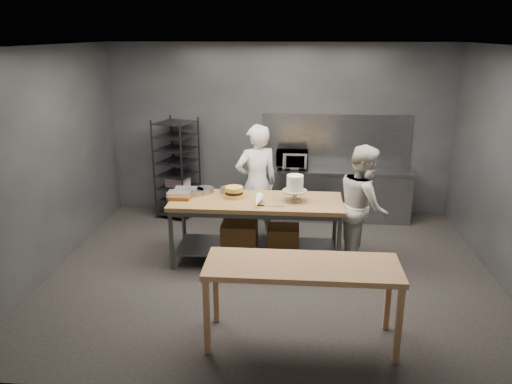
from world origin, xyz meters
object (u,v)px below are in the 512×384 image
speed_rack (177,169)px  layer_cake (234,192)px  work_table (257,223)px  chef_behind (257,184)px  near_counter (302,272)px  chef_right (363,206)px  frosted_cake_stand (295,185)px  microwave (292,160)px

speed_rack → layer_cake: 2.07m
work_table → speed_rack: size_ratio=1.37×
chef_behind → speed_rack: bearing=-57.8°
near_counter → chef_behind: 2.79m
work_table → chef_right: size_ratio=1.40×
frosted_cake_stand → layer_cake: size_ratio=1.46×
microwave → chef_behind: bearing=-116.6°
speed_rack → layer_cake: speed_rack is taller
speed_rack → layer_cake: bearing=-53.9°
microwave → layer_cake: 1.92m
chef_behind → microwave: (0.53, 1.06, 0.12)m
speed_rack → frosted_cake_stand: size_ratio=4.73×
microwave → work_table: bearing=-104.3°
chef_behind → layer_cake: 0.74m
near_counter → microwave: (-0.15, 3.76, 0.24)m
work_table → frosted_cake_stand: (0.52, -0.01, 0.58)m
speed_rack → work_table: bearing=-48.3°
near_counter → layer_cake: (-0.95, 2.01, 0.19)m
near_counter → chef_right: size_ratio=1.16×
frosted_cake_stand → chef_right: bearing=2.6°
work_table → chef_right: 1.50m
chef_behind → microwave: chef_behind is taller
work_table → microwave: bearing=75.7°
frosted_cake_stand → speed_rack: bearing=139.8°
layer_cake → chef_right: bearing=-1.2°
work_table → near_counter: bearing=-72.3°
chef_behind → frosted_cake_stand: size_ratio=5.00×
speed_rack → frosted_cake_stand: 2.73m
chef_behind → chef_right: (1.54, -0.73, -0.07)m
work_table → layer_cake: bearing=168.6°
speed_rack → chef_behind: size_ratio=0.95×
chef_right → microwave: size_ratio=3.17×
speed_rack → chef_behind: bearing=-33.5°
work_table → frosted_cake_stand: size_ratio=6.48×
speed_rack → frosted_cake_stand: (2.07, -1.75, 0.29)m
near_counter → frosted_cake_stand: size_ratio=5.40×
work_table → chef_right: chef_right is taller
chef_behind → microwave: size_ratio=3.41×
frosted_cake_stand → microwave: bearing=91.9°
chef_right → near_counter: bearing=152.9°
work_table → chef_behind: (-0.07, 0.76, 0.35)m
chef_behind → frosted_cake_stand: 1.00m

